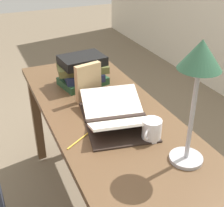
{
  "coord_description": "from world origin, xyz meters",
  "views": [
    {
      "loc": [
        1.3,
        -0.55,
        1.59
      ],
      "look_at": [
        0.05,
        0.0,
        0.83
      ],
      "focal_mm": 50.0,
      "sensor_mm": 36.0,
      "label": 1
    }
  ],
  "objects_px": {
    "book_stack_tall": "(83,71)",
    "reading_lamp": "(199,69)",
    "open_book": "(116,116)",
    "pencil": "(79,141)",
    "book_standing_upright": "(88,82)",
    "coffee_mug": "(152,130)"
  },
  "relations": [
    {
      "from": "pencil",
      "to": "open_book",
      "type": "bearing_deg",
      "value": 111.81
    },
    {
      "from": "open_book",
      "to": "reading_lamp",
      "type": "xyz_separation_m",
      "value": [
        0.4,
        0.14,
        0.38
      ]
    },
    {
      "from": "book_stack_tall",
      "to": "reading_lamp",
      "type": "distance_m",
      "value": 0.93
    },
    {
      "from": "open_book",
      "to": "book_standing_upright",
      "type": "bearing_deg",
      "value": -158.8
    },
    {
      "from": "coffee_mug",
      "to": "book_stack_tall",
      "type": "bearing_deg",
      "value": -172.21
    },
    {
      "from": "pencil",
      "to": "reading_lamp",
      "type": "bearing_deg",
      "value": 50.01
    },
    {
      "from": "pencil",
      "to": "book_stack_tall",
      "type": "bearing_deg",
      "value": 158.62
    },
    {
      "from": "reading_lamp",
      "to": "pencil",
      "type": "height_order",
      "value": "reading_lamp"
    },
    {
      "from": "book_stack_tall",
      "to": "coffee_mug",
      "type": "height_order",
      "value": "book_stack_tall"
    },
    {
      "from": "book_standing_upright",
      "to": "coffee_mug",
      "type": "height_order",
      "value": "book_standing_upright"
    },
    {
      "from": "open_book",
      "to": "coffee_mug",
      "type": "bearing_deg",
      "value": 31.88
    },
    {
      "from": "open_book",
      "to": "pencil",
      "type": "bearing_deg",
      "value": -57.38
    },
    {
      "from": "coffee_mug",
      "to": "pencil",
      "type": "xyz_separation_m",
      "value": [
        -0.12,
        -0.31,
        -0.05
      ]
    },
    {
      "from": "book_stack_tall",
      "to": "reading_lamp",
      "type": "relative_size",
      "value": 0.62
    },
    {
      "from": "reading_lamp",
      "to": "coffee_mug",
      "type": "xyz_separation_m",
      "value": [
        -0.19,
        -0.06,
        -0.36
      ]
    },
    {
      "from": "book_standing_upright",
      "to": "pencil",
      "type": "xyz_separation_m",
      "value": [
        0.36,
        -0.18,
        -0.1
      ]
    },
    {
      "from": "book_standing_upright",
      "to": "pencil",
      "type": "height_order",
      "value": "book_standing_upright"
    },
    {
      "from": "coffee_mug",
      "to": "open_book",
      "type": "bearing_deg",
      "value": -158.93
    },
    {
      "from": "book_stack_tall",
      "to": "coffee_mug",
      "type": "relative_size",
      "value": 2.95
    },
    {
      "from": "book_standing_upright",
      "to": "book_stack_tall",
      "type": "bearing_deg",
      "value": 158.41
    },
    {
      "from": "open_book",
      "to": "reading_lamp",
      "type": "height_order",
      "value": "reading_lamp"
    },
    {
      "from": "book_standing_upright",
      "to": "reading_lamp",
      "type": "distance_m",
      "value": 0.75
    }
  ]
}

